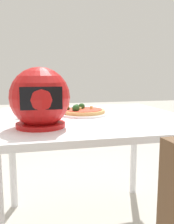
% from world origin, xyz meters
% --- Properties ---
extents(dining_table, '(1.06, 0.99, 0.73)m').
position_xyz_m(dining_table, '(0.00, 0.00, 0.65)').
color(dining_table, white).
rests_on(dining_table, ground).
extents(pizza_plate, '(0.30, 0.30, 0.01)m').
position_xyz_m(pizza_plate, '(0.03, -0.06, 0.73)').
color(pizza_plate, white).
rests_on(pizza_plate, dining_table).
extents(pizza, '(0.26, 0.26, 0.05)m').
position_xyz_m(pizza, '(0.04, -0.06, 0.75)').
color(pizza, tan).
rests_on(pizza, pizza_plate).
extents(motorcycle_helmet, '(0.27, 0.27, 0.27)m').
position_xyz_m(motorcycle_helmet, '(0.29, 0.23, 0.86)').
color(motorcycle_helmet, '#B21414').
rests_on(motorcycle_helmet, dining_table).
extents(drinking_glass, '(0.07, 0.07, 0.10)m').
position_xyz_m(drinking_glass, '(0.36, -0.06, 0.78)').
color(drinking_glass, silver).
rests_on(drinking_glass, dining_table).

